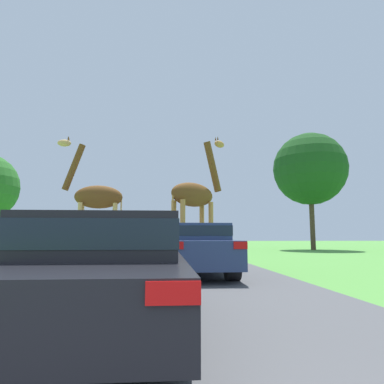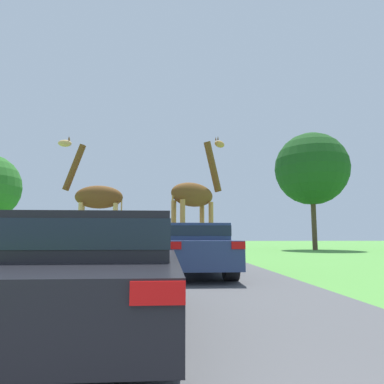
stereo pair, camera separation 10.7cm
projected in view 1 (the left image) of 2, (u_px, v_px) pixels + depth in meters
road at (156, 249)px, 30.00m from camera, size 8.17×120.00×0.00m
giraffe_near_road at (195, 199)px, 13.57m from camera, size 2.57×2.15×5.35m
giraffe_companion at (96, 200)px, 14.56m from camera, size 2.82×0.97×5.34m
car_lead_maroon at (107, 268)px, 4.06m from camera, size 1.81×4.29×1.30m
car_queue_right at (119, 241)px, 27.57m from camera, size 1.85×4.73×1.32m
car_queue_left at (173, 241)px, 20.83m from camera, size 1.87×4.02×1.53m
car_far_ahead at (185, 241)px, 29.06m from camera, size 1.95×4.39×1.26m
car_verge_right at (199, 247)px, 9.56m from camera, size 1.70×4.42×1.40m
tree_left_edge at (310, 169)px, 27.85m from camera, size 5.86×5.86×9.45m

